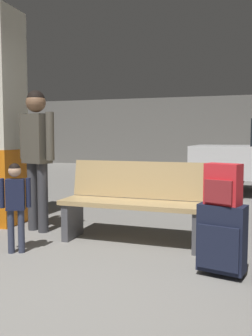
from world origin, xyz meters
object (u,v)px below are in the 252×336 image
at_px(child, 15,198).
at_px(backpack_bright, 223,185).
at_px(adult, 37,145).
at_px(bench, 134,202).
at_px(suitcase, 222,238).

bearing_deg(child, backpack_bright, -0.87).
xyz_separation_m(child, adult, (-0.24, 0.83, 0.51)).
bearing_deg(child, bench, 35.08).
height_order(suitcase, child, child).
xyz_separation_m(bench, suitcase, (0.97, -0.75, -0.12)).
xyz_separation_m(backpack_bright, child, (-2.00, 0.03, -0.21)).
relative_size(bench, adult, 0.94).
distance_m(bench, suitcase, 1.23).
xyz_separation_m(bench, backpack_bright, (0.97, -0.75, 0.33)).
height_order(bench, backpack_bright, backpack_bright).
height_order(bench, suitcase, bench).
distance_m(suitcase, child, 2.01).
xyz_separation_m(backpack_bright, adult, (-2.24, 0.86, 0.29)).
height_order(suitcase, backpack_bright, backpack_bright).
bearing_deg(bench, suitcase, -37.74).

